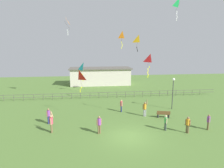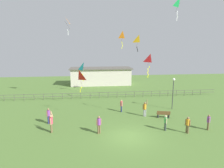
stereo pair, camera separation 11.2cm
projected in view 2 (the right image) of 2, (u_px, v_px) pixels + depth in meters
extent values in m
plane|color=#517533|center=(129.00, 137.00, 16.98)|extent=(80.00, 80.00, 0.00)
cylinder|color=#38383D|center=(173.00, 95.00, 24.45)|extent=(0.10, 0.10, 3.84)
sphere|color=white|center=(174.00, 79.00, 24.07)|extent=(0.36, 0.36, 0.36)
cube|color=brown|center=(163.00, 114.00, 21.66)|extent=(1.55, 0.74, 0.06)
cube|color=brown|center=(164.00, 113.00, 21.44)|extent=(1.47, 0.41, 0.36)
cube|color=#333338|center=(158.00, 116.00, 21.77)|extent=(0.08, 0.36, 0.45)
cube|color=#333338|center=(169.00, 116.00, 21.63)|extent=(0.08, 0.36, 0.45)
cylinder|color=navy|center=(48.00, 120.00, 19.88)|extent=(0.15, 0.15, 0.86)
cylinder|color=navy|center=(50.00, 119.00, 20.02)|extent=(0.15, 0.15, 0.86)
cylinder|color=purple|center=(48.00, 113.00, 19.82)|extent=(0.31, 0.31, 0.61)
sphere|color=#8C6647|center=(48.00, 109.00, 19.74)|extent=(0.23, 0.23, 0.23)
cylinder|color=#8C6647|center=(47.00, 114.00, 19.65)|extent=(0.09, 0.09, 0.58)
cylinder|color=#8C6647|center=(50.00, 113.00, 19.99)|extent=(0.09, 0.09, 0.58)
cylinder|color=#3F4C47|center=(166.00, 127.00, 18.21)|extent=(0.13, 0.13, 0.78)
cylinder|color=#3F4C47|center=(165.00, 126.00, 18.36)|extent=(0.13, 0.13, 0.78)
cylinder|color=#4CB259|center=(166.00, 120.00, 18.17)|extent=(0.29, 0.29, 0.55)
sphere|color=beige|center=(166.00, 116.00, 18.10)|extent=(0.21, 0.21, 0.21)
cylinder|color=beige|center=(166.00, 121.00, 17.99)|extent=(0.09, 0.09, 0.52)
cylinder|color=beige|center=(165.00, 120.00, 18.36)|extent=(0.09, 0.09, 0.52)
cylinder|color=brown|center=(100.00, 129.00, 17.63)|extent=(0.15, 0.15, 0.87)
cylinder|color=brown|center=(98.00, 129.00, 17.55)|extent=(0.15, 0.15, 0.87)
cylinder|color=purple|center=(99.00, 122.00, 17.45)|extent=(0.32, 0.32, 0.62)
sphere|color=#8C6647|center=(99.00, 117.00, 17.37)|extent=(0.23, 0.23, 0.23)
cylinder|color=#8C6647|center=(101.00, 122.00, 17.56)|extent=(0.10, 0.10, 0.59)
cylinder|color=#8C6647|center=(97.00, 122.00, 17.36)|extent=(0.10, 0.10, 0.59)
cylinder|color=#99999E|center=(145.00, 113.00, 22.12)|extent=(0.15, 0.15, 0.88)
cylinder|color=#99999E|center=(144.00, 113.00, 22.11)|extent=(0.15, 0.15, 0.88)
cylinder|color=orange|center=(145.00, 107.00, 21.97)|extent=(0.32, 0.32, 0.62)
sphere|color=#8C6647|center=(145.00, 103.00, 21.90)|extent=(0.24, 0.24, 0.24)
cylinder|color=#8C6647|center=(147.00, 102.00, 21.83)|extent=(0.12, 0.21, 0.60)
cylinder|color=#8C6647|center=(143.00, 107.00, 21.98)|extent=(0.10, 0.10, 0.59)
cylinder|color=brown|center=(208.00, 126.00, 18.32)|extent=(0.14, 0.14, 0.79)
cylinder|color=brown|center=(208.00, 126.00, 18.47)|extent=(0.14, 0.14, 0.79)
cylinder|color=purple|center=(209.00, 120.00, 18.27)|extent=(0.29, 0.29, 0.56)
sphere|color=#8C6647|center=(209.00, 116.00, 18.20)|extent=(0.21, 0.21, 0.21)
cylinder|color=#8C6647|center=(209.00, 121.00, 18.09)|extent=(0.09, 0.09, 0.53)
cylinder|color=#8C6647|center=(208.00, 119.00, 18.46)|extent=(0.09, 0.09, 0.53)
cylinder|color=brown|center=(186.00, 129.00, 17.71)|extent=(0.14, 0.14, 0.82)
cylinder|color=brown|center=(188.00, 129.00, 17.61)|extent=(0.14, 0.14, 0.82)
cylinder|color=orange|center=(188.00, 122.00, 17.53)|extent=(0.30, 0.30, 0.58)
sphere|color=#8C6647|center=(188.00, 118.00, 17.46)|extent=(0.22, 0.22, 0.22)
cylinder|color=#8C6647|center=(186.00, 122.00, 17.66)|extent=(0.09, 0.09, 0.55)
cylinder|color=#8C6647|center=(190.00, 123.00, 17.41)|extent=(0.09, 0.09, 0.55)
cylinder|color=navy|center=(121.00, 109.00, 23.65)|extent=(0.13, 0.13, 0.79)
cylinder|color=navy|center=(121.00, 109.00, 23.80)|extent=(0.13, 0.13, 0.79)
cylinder|color=#D83F59|center=(121.00, 104.00, 23.60)|extent=(0.29, 0.29, 0.56)
sphere|color=tan|center=(121.00, 101.00, 23.53)|extent=(0.21, 0.21, 0.21)
cylinder|color=tan|center=(122.00, 104.00, 23.42)|extent=(0.09, 0.09, 0.53)
cylinder|color=tan|center=(121.00, 103.00, 23.79)|extent=(0.09, 0.09, 0.53)
cylinder|color=brown|center=(52.00, 128.00, 17.92)|extent=(0.15, 0.15, 0.87)
cylinder|color=brown|center=(51.00, 128.00, 17.75)|extent=(0.15, 0.15, 0.87)
cylinder|color=#D83F59|center=(51.00, 121.00, 17.70)|extent=(0.32, 0.32, 0.62)
sphere|color=tan|center=(51.00, 116.00, 17.62)|extent=(0.23, 0.23, 0.23)
cylinder|color=tan|center=(52.00, 114.00, 17.81)|extent=(0.25, 0.10, 0.59)
cylinder|color=tan|center=(51.00, 122.00, 17.50)|extent=(0.10, 0.10, 0.59)
pyramid|color=#19B2B2|center=(84.00, 67.00, 25.19)|extent=(0.99, 1.26, 1.03)
cylinder|color=#4C381E|center=(82.00, 70.00, 25.14)|extent=(0.50, 0.25, 1.03)
cube|color=yellow|center=(82.00, 74.00, 25.25)|extent=(0.08, 0.04, 0.20)
cube|color=yellow|center=(83.00, 76.00, 25.30)|extent=(0.10, 0.03, 0.20)
cube|color=yellow|center=(83.00, 77.00, 25.37)|extent=(0.09, 0.04, 0.20)
cube|color=yellow|center=(82.00, 79.00, 25.36)|extent=(0.11, 0.01, 0.21)
cube|color=yellow|center=(83.00, 81.00, 25.45)|extent=(0.09, 0.03, 0.20)
pyramid|color=red|center=(150.00, 59.00, 20.82)|extent=(0.93, 1.01, 0.91)
cylinder|color=#4C381E|center=(149.00, 63.00, 20.73)|extent=(0.46, 0.32, 0.91)
cube|color=yellow|center=(149.00, 67.00, 20.88)|extent=(0.12, 0.03, 0.21)
cube|color=yellow|center=(148.00, 69.00, 20.81)|extent=(0.11, 0.04, 0.21)
cube|color=yellow|center=(148.00, 71.00, 20.87)|extent=(0.10, 0.03, 0.21)
cube|color=yellow|center=(148.00, 73.00, 20.88)|extent=(0.11, 0.03, 0.21)
cube|color=yellow|center=(148.00, 75.00, 20.97)|extent=(0.09, 0.03, 0.20)
cube|color=yellow|center=(148.00, 77.00, 20.98)|extent=(0.11, 0.03, 0.21)
pyramid|color=orange|center=(123.00, 35.00, 28.08)|extent=(0.83, 0.66, 1.08)
cylinder|color=#4C381E|center=(122.00, 39.00, 28.43)|extent=(0.11, 0.53, 1.08)
cube|color=yellow|center=(122.00, 42.00, 28.51)|extent=(0.10, 0.03, 0.21)
cube|color=yellow|center=(122.00, 44.00, 28.59)|extent=(0.08, 0.05, 0.20)
cube|color=yellow|center=(123.00, 45.00, 28.66)|extent=(0.09, 0.05, 0.20)
cube|color=yellow|center=(122.00, 47.00, 28.68)|extent=(0.09, 0.02, 0.20)
cube|color=yellow|center=(122.00, 48.00, 28.67)|extent=(0.10, 0.02, 0.20)
pyramid|color=orange|center=(64.00, 21.00, 27.14)|extent=(0.83, 0.79, 1.27)
cylinder|color=#4C381E|center=(67.00, 25.00, 27.29)|extent=(0.80, 0.05, 1.27)
cube|color=white|center=(67.00, 30.00, 27.40)|extent=(0.12, 0.01, 0.21)
cube|color=white|center=(68.00, 32.00, 27.49)|extent=(0.08, 0.04, 0.20)
cube|color=white|center=(68.00, 33.00, 27.52)|extent=(0.10, 0.05, 0.20)
cube|color=white|center=(68.00, 35.00, 27.56)|extent=(0.08, 0.03, 0.20)
pyramid|color=yellow|center=(139.00, 39.00, 24.08)|extent=(1.01, 1.04, 1.02)
cylinder|color=#4C381E|center=(137.00, 43.00, 23.94)|extent=(0.50, 0.42, 1.02)
cube|color=black|center=(137.00, 48.00, 24.00)|extent=(0.12, 0.03, 0.21)
cube|color=black|center=(137.00, 49.00, 24.09)|extent=(0.09, 0.04, 0.20)
cube|color=black|center=(138.00, 51.00, 24.15)|extent=(0.10, 0.03, 0.20)
pyramid|color=red|center=(79.00, 77.00, 21.22)|extent=(1.04, 1.11, 1.32)
cylinder|color=#4C381E|center=(81.00, 82.00, 21.75)|extent=(0.36, 0.82, 1.32)
cube|color=yellow|center=(82.00, 88.00, 21.92)|extent=(0.10, 0.05, 0.21)
cube|color=yellow|center=(80.00, 90.00, 21.88)|extent=(0.09, 0.04, 0.20)
cube|color=yellow|center=(80.00, 91.00, 21.91)|extent=(0.10, 0.02, 0.21)
pyramid|color=#1EB759|center=(180.00, 2.00, 25.33)|extent=(1.26, 1.16, 1.20)
cylinder|color=#4C381E|center=(178.00, 7.00, 25.69)|extent=(0.40, 0.59, 1.20)
cube|color=white|center=(177.00, 12.00, 25.80)|extent=(0.09, 0.05, 0.20)
cube|color=white|center=(177.00, 13.00, 25.81)|extent=(0.09, 0.03, 0.20)
cube|color=white|center=(177.00, 15.00, 25.88)|extent=(0.11, 0.04, 0.21)
cube|color=white|center=(178.00, 17.00, 25.98)|extent=(0.09, 0.03, 0.20)
cube|color=white|center=(177.00, 18.00, 25.96)|extent=(0.11, 0.04, 0.21)
cube|color=white|center=(177.00, 20.00, 25.99)|extent=(0.08, 0.03, 0.20)
cylinder|color=#4C4742|center=(4.00, 98.00, 28.65)|extent=(0.06, 0.06, 0.95)
cylinder|color=#4C4742|center=(14.00, 98.00, 28.82)|extent=(0.06, 0.06, 0.95)
cylinder|color=#4C4742|center=(24.00, 97.00, 28.99)|extent=(0.06, 0.06, 0.95)
cylinder|color=#4C4742|center=(34.00, 97.00, 29.16)|extent=(0.06, 0.06, 0.95)
cylinder|color=#4C4742|center=(44.00, 97.00, 29.32)|extent=(0.06, 0.06, 0.95)
cylinder|color=#4C4742|center=(53.00, 97.00, 29.49)|extent=(0.06, 0.06, 0.95)
cylinder|color=#4C4742|center=(62.00, 96.00, 29.66)|extent=(0.06, 0.06, 0.95)
cylinder|color=#4C4742|center=(72.00, 96.00, 29.82)|extent=(0.06, 0.06, 0.95)
cylinder|color=#4C4742|center=(81.00, 96.00, 29.99)|extent=(0.06, 0.06, 0.95)
cylinder|color=#4C4742|center=(90.00, 95.00, 30.16)|extent=(0.06, 0.06, 0.95)
cylinder|color=#4C4742|center=(99.00, 95.00, 30.33)|extent=(0.06, 0.06, 0.95)
cylinder|color=#4C4742|center=(108.00, 95.00, 30.49)|extent=(0.06, 0.06, 0.95)
cylinder|color=#4C4742|center=(117.00, 95.00, 30.66)|extent=(0.06, 0.06, 0.95)
cylinder|color=#4C4742|center=(126.00, 94.00, 30.83)|extent=(0.06, 0.06, 0.95)
cylinder|color=#4C4742|center=(134.00, 94.00, 31.00)|extent=(0.06, 0.06, 0.95)
cylinder|color=#4C4742|center=(143.00, 94.00, 31.17)|extent=(0.06, 0.06, 0.95)
cylinder|color=#4C4742|center=(151.00, 94.00, 31.33)|extent=(0.06, 0.06, 0.95)
cylinder|color=#4C4742|center=(160.00, 94.00, 31.50)|extent=(0.06, 0.06, 0.95)
cylinder|color=#4C4742|center=(168.00, 93.00, 31.67)|extent=(0.06, 0.06, 0.95)
cylinder|color=#4C4742|center=(176.00, 93.00, 31.84)|extent=(0.06, 0.06, 0.95)
cylinder|color=#4C4742|center=(184.00, 93.00, 32.00)|extent=(0.06, 0.06, 0.95)
cylinder|color=#4C4742|center=(193.00, 93.00, 32.17)|extent=(0.06, 0.06, 0.95)
cylinder|color=#4C4742|center=(200.00, 92.00, 32.34)|extent=(0.06, 0.06, 0.95)
cube|color=#4C4742|center=(112.00, 92.00, 30.48)|extent=(36.00, 0.05, 0.05)
cube|color=#4C4742|center=(112.00, 95.00, 30.56)|extent=(36.00, 0.05, 0.05)
cube|color=beige|center=(101.00, 77.00, 41.92)|extent=(12.92, 4.67, 3.52)
cube|color=#59544C|center=(101.00, 68.00, 41.57)|extent=(13.52, 5.27, 0.24)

